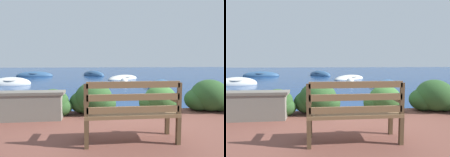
{
  "view_description": "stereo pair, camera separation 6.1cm",
  "coord_description": "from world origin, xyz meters",
  "views": [
    {
      "loc": [
        -0.88,
        -4.8,
        1.42
      ],
      "look_at": [
        0.37,
        6.75,
        0.4
      ],
      "focal_mm": 32.0,
      "sensor_mm": 36.0,
      "label": 1
    },
    {
      "loc": [
        -0.82,
        -4.81,
        1.42
      ],
      "look_at": [
        0.37,
        6.75,
        0.4
      ],
      "focal_mm": 32.0,
      "sensor_mm": 36.0,
      "label": 2
    }
  ],
  "objects": [
    {
      "name": "rowboat_mid",
      "position": [
        -5.59,
        7.55,
        0.07
      ],
      "size": [
        2.38,
        1.43,
        0.82
      ],
      "rotation": [
        0.0,
        0.0,
        0.2
      ],
      "color": "silver",
      "rests_on": "ground_plane"
    },
    {
      "name": "park_bench",
      "position": [
        -0.29,
        -1.97,
        0.7
      ],
      "size": [
        1.39,
        0.48,
        0.93
      ],
      "rotation": [
        0.0,
        0.0,
        0.13
      ],
      "color": "brown",
      "rests_on": "patio_terrace"
    },
    {
      "name": "rowboat_outer",
      "position": [
        -5.98,
        14.09,
        0.07
      ],
      "size": [
        3.24,
        1.27,
        0.85
      ],
      "rotation": [
        0.0,
        0.0,
        0.01
      ],
      "color": "#2D517A",
      "rests_on": "ground_plane"
    },
    {
      "name": "hedge_clump_left",
      "position": [
        -1.72,
        -0.36,
        0.48
      ],
      "size": [
        0.87,
        0.63,
        0.59
      ],
      "color": "#284C23",
      "rests_on": "patio_terrace"
    },
    {
      "name": "stone_wall",
      "position": [
        -2.61,
        -0.63,
        0.52
      ],
      "size": [
        2.38,
        0.39,
        0.59
      ],
      "color": "slate",
      "rests_on": "patio_terrace"
    },
    {
      "name": "hedge_clump_right",
      "position": [
        0.72,
        -0.34,
        0.5
      ],
      "size": [
        0.94,
        0.68,
        0.64
      ],
      "color": "#38662D",
      "rests_on": "patio_terrace"
    },
    {
      "name": "rowboat_far",
      "position": [
        1.65,
        10.44,
        0.05
      ],
      "size": [
        3.05,
        2.72,
        0.63
      ],
      "rotation": [
        0.0,
        0.0,
        0.66
      ],
      "color": "silver",
      "rests_on": "ground_plane"
    },
    {
      "name": "rowboat_distant",
      "position": [
        -0.59,
        14.32,
        0.07
      ],
      "size": [
        2.53,
        2.59,
        0.87
      ],
      "rotation": [
        0.0,
        0.0,
        5.47
      ],
      "color": "#2D517A",
      "rests_on": "ground_plane"
    },
    {
      "name": "hedge_clump_far_right",
      "position": [
        1.96,
        -0.31,
        0.55
      ],
      "size": [
        1.12,
        0.81,
        0.76
      ],
      "color": "#284C23",
      "rests_on": "patio_terrace"
    },
    {
      "name": "hedge_clump_centre",
      "position": [
        -0.83,
        -0.25,
        0.54
      ],
      "size": [
        1.07,
        0.77,
        0.73
      ],
      "color": "#284C23",
      "rests_on": "patio_terrace"
    },
    {
      "name": "rowboat_nearest",
      "position": [
        2.9,
        5.76,
        0.06
      ],
      "size": [
        2.54,
        3.26,
        0.71
      ],
      "rotation": [
        0.0,
        0.0,
        1.02
      ],
      "color": "#2D517A",
      "rests_on": "ground_plane"
    },
    {
      "name": "mooring_buoy",
      "position": [
        1.26,
        7.82,
        0.09
      ],
      "size": [
        0.55,
        0.55,
        0.5
      ],
      "color": "white",
      "rests_on": "ground_plane"
    },
    {
      "name": "ground_plane",
      "position": [
        0.0,
        0.0,
        0.0
      ],
      "size": [
        80.0,
        80.0,
        0.0
      ],
      "color": "navy"
    }
  ]
}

